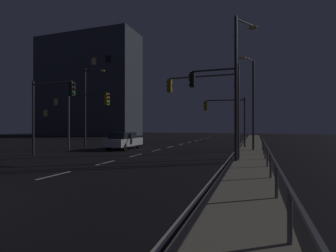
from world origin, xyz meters
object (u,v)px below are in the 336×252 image
Objects in this scene: traffic_light_far_right at (86,109)px; street_lamp_across_street at (239,76)px; traffic_light_far_center at (50,102)px; car at (124,140)px; traffic_light_far_left at (206,96)px; traffic_light_mid_right at (217,94)px; street_lamp_corner at (251,95)px; traffic_light_overhead_east at (226,112)px; building_distant at (88,86)px; street_lamp_far_end at (88,100)px.

traffic_light_far_right is 0.61× the size of street_lamp_across_street.
traffic_light_far_center is 0.65× the size of street_lamp_across_street.
traffic_light_far_left reaches higher than car.
street_lamp_corner reaches higher than traffic_light_mid_right.
traffic_light_overhead_east is (-0.50, 9.28, -0.61)m from traffic_light_mid_right.
traffic_light_overhead_east is 0.62× the size of street_lamp_corner.
building_distant is at bearing 136.33° from traffic_light_far_left.
traffic_light_far_right is 0.67× the size of street_lamp_corner.
traffic_light_far_left is (-0.49, -7.72, 0.70)m from traffic_light_overhead_east.
building_distant reaches higher than traffic_light_far_left.
street_lamp_across_street is 50.04m from building_distant.
traffic_light_far_center is at bearing -91.09° from traffic_light_far_right.
street_lamp_across_street is at bearing -41.11° from traffic_light_far_left.
car is 0.86× the size of traffic_light_far_right.
building_distant is at bearing 126.71° from street_lamp_far_end.
building_distant is at bearing 123.18° from traffic_light_far_center.
building_distant is at bearing 144.45° from traffic_light_overhead_east.
traffic_light_overhead_east is 42.72m from building_distant.
traffic_light_far_right reaches higher than traffic_light_overhead_east.
traffic_light_far_right is 1.07× the size of traffic_light_overhead_east.
traffic_light_far_center reaches higher than traffic_light_overhead_east.
traffic_light_mid_right is at bearing 7.42° from traffic_light_far_center.
traffic_light_far_center is 7.83m from street_lamp_far_end.
building_distant reaches higher than traffic_light_far_right.
street_lamp_far_end is at bearing 124.20° from traffic_light_far_right.
street_lamp_far_end is (-15.88, -0.63, 0.03)m from street_lamp_corner.
traffic_light_far_left reaches higher than traffic_light_far_center.
street_lamp_across_street reaches higher than traffic_light_overhead_east.
car is at bearing -9.71° from street_lamp_far_end.
building_distant is (-34.65, 33.69, 7.34)m from traffic_light_mid_right.
street_lamp_across_street reaches higher than traffic_light_mid_right.
traffic_light_far_center is at bearing -149.31° from street_lamp_corner.
traffic_light_far_center is 0.68× the size of street_lamp_far_end.
traffic_light_far_right is 3.92m from traffic_light_far_center.
building_distant reaches higher than traffic_light_mid_right.
street_lamp_corner is 0.32× the size of building_distant.
traffic_light_mid_right reaches higher than car.
traffic_light_far_right reaches higher than car.
traffic_light_mid_right is (9.38, -5.13, 3.33)m from car.
street_lamp_far_end is (-15.28, 6.39, -0.31)m from street_lamp_across_street.
street_lamp_corner reaches higher than traffic_light_far_center.
traffic_light_mid_right reaches higher than traffic_light_far_right.
traffic_light_far_left is at bearing -43.67° from building_distant.
traffic_light_overhead_east is at bearing 25.03° from car.
traffic_light_far_left is at bearing -23.05° from car.
street_lamp_far_end reaches higher than car.
traffic_light_far_left is at bearing 138.89° from street_lamp_across_street.
traffic_light_overhead_east is at bearing 44.12° from traffic_light_far_center.
street_lamp_across_street reaches higher than street_lamp_far_end.
car is 12.08m from street_lamp_corner.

